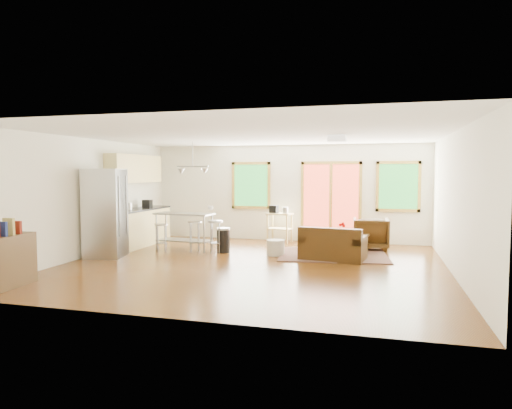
% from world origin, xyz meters
% --- Properties ---
extents(floor, '(7.50, 7.00, 0.02)m').
position_xyz_m(floor, '(0.00, 0.00, -0.01)').
color(floor, '#3D2008').
rests_on(floor, ground).
extents(ceiling, '(7.50, 7.00, 0.02)m').
position_xyz_m(ceiling, '(0.00, 0.00, 2.61)').
color(ceiling, white).
rests_on(ceiling, ground).
extents(back_wall, '(7.50, 0.02, 2.60)m').
position_xyz_m(back_wall, '(0.00, 3.51, 1.30)').
color(back_wall, white).
rests_on(back_wall, ground).
extents(left_wall, '(0.02, 7.00, 2.60)m').
position_xyz_m(left_wall, '(-3.76, 0.00, 1.30)').
color(left_wall, white).
rests_on(left_wall, ground).
extents(right_wall, '(0.02, 7.00, 2.60)m').
position_xyz_m(right_wall, '(3.76, 0.00, 1.30)').
color(right_wall, white).
rests_on(right_wall, ground).
extents(front_wall, '(7.50, 0.02, 2.60)m').
position_xyz_m(front_wall, '(0.00, -3.51, 1.30)').
color(front_wall, white).
rests_on(front_wall, ground).
extents(window_left, '(1.10, 0.05, 1.30)m').
position_xyz_m(window_left, '(-1.00, 3.46, 1.50)').
color(window_left, '#206124').
rests_on(window_left, back_wall).
extents(french_doors, '(1.60, 0.05, 2.10)m').
position_xyz_m(french_doors, '(1.20, 3.46, 1.10)').
color(french_doors, '#C84129').
rests_on(french_doors, back_wall).
extents(window_right, '(1.10, 0.05, 1.30)m').
position_xyz_m(window_right, '(2.90, 3.46, 1.50)').
color(window_right, '#206124').
rests_on(window_right, back_wall).
extents(rug, '(2.56, 2.09, 0.02)m').
position_xyz_m(rug, '(1.46, 1.51, 0.01)').
color(rug, '#465033').
rests_on(rug, floor).
extents(loveseat, '(1.43, 0.94, 0.71)m').
position_xyz_m(loveseat, '(1.50, 0.99, 0.28)').
color(loveseat, black).
rests_on(loveseat, floor).
extents(coffee_table, '(1.15, 0.80, 0.43)m').
position_xyz_m(coffee_table, '(1.69, 2.06, 0.37)').
color(coffee_table, '#3D2A11').
rests_on(coffee_table, floor).
extents(armchair, '(0.86, 0.81, 0.84)m').
position_xyz_m(armchair, '(2.26, 2.59, 0.42)').
color(armchair, black).
rests_on(armchair, floor).
extents(ottoman, '(0.78, 0.78, 0.41)m').
position_xyz_m(ottoman, '(1.06, 2.34, 0.20)').
color(ottoman, black).
rests_on(ottoman, floor).
extents(pouf, '(0.48, 0.48, 0.35)m').
position_xyz_m(pouf, '(0.21, 1.20, 0.17)').
color(pouf, beige).
rests_on(pouf, floor).
extents(vase, '(0.25, 0.26, 0.34)m').
position_xyz_m(vase, '(1.64, 1.67, 0.52)').
color(vase, silver).
rests_on(vase, coffee_table).
extents(book, '(0.22, 0.10, 0.29)m').
position_xyz_m(book, '(1.93, 1.55, 0.55)').
color(book, maroon).
rests_on(book, coffee_table).
extents(cabinets, '(0.64, 2.24, 2.30)m').
position_xyz_m(cabinets, '(-3.49, 1.70, 0.93)').
color(cabinets, '#DBC677').
rests_on(cabinets, floor).
extents(refrigerator, '(0.91, 0.90, 1.94)m').
position_xyz_m(refrigerator, '(-3.34, 0.04, 0.97)').
color(refrigerator, '#B7BABC').
rests_on(refrigerator, floor).
extents(island, '(1.45, 0.69, 0.89)m').
position_xyz_m(island, '(-2.06, 1.33, 0.61)').
color(island, '#B7BABC').
rests_on(island, floor).
extents(cup, '(0.16, 0.15, 0.13)m').
position_xyz_m(cup, '(-1.50, 1.63, 1.01)').
color(cup, white).
rests_on(cup, island).
extents(bar_stool_a, '(0.41, 0.41, 0.65)m').
position_xyz_m(bar_stool_a, '(-2.50, 1.00, 0.48)').
color(bar_stool_a, '#B7BABC').
rests_on(bar_stool_a, floor).
extents(bar_stool_b, '(0.42, 0.42, 0.72)m').
position_xyz_m(bar_stool_b, '(-1.72, 1.16, 0.54)').
color(bar_stool_b, '#B7BABC').
rests_on(bar_stool_b, floor).
extents(bar_stool_c, '(0.45, 0.45, 0.75)m').
position_xyz_m(bar_stool_c, '(-1.21, 1.16, 0.56)').
color(bar_stool_c, '#B7BABC').
rests_on(bar_stool_c, floor).
extents(trash_can, '(0.38, 0.38, 0.57)m').
position_xyz_m(trash_can, '(-1.04, 1.24, 0.29)').
color(trash_can, black).
rests_on(trash_can, floor).
extents(kitchen_cart, '(0.71, 0.53, 0.99)m').
position_xyz_m(kitchen_cart, '(-0.12, 3.06, 0.67)').
color(kitchen_cart, '#DBC677').
rests_on(kitchen_cart, floor).
extents(bookshelf, '(0.43, 0.98, 1.13)m').
position_xyz_m(bookshelf, '(-3.35, -2.72, 0.44)').
color(bookshelf, '#3D2A11').
rests_on(bookshelf, floor).
extents(ceiling_flush, '(0.35, 0.35, 0.12)m').
position_xyz_m(ceiling_flush, '(1.60, 0.60, 2.53)').
color(ceiling_flush, white).
rests_on(ceiling_flush, ceiling).
extents(pendant_light, '(0.80, 0.18, 0.79)m').
position_xyz_m(pendant_light, '(-1.90, 1.50, 1.90)').
color(pendant_light, gray).
rests_on(pendant_light, ceiling).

